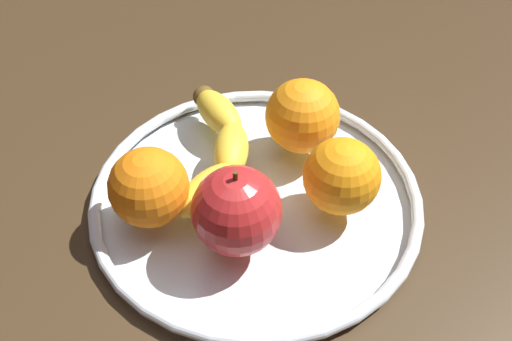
{
  "coord_description": "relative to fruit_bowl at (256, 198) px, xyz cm",
  "views": [
    {
      "loc": [
        -35.66,
        -16.52,
        45.15
      ],
      "look_at": [
        0.0,
        0.0,
        4.8
      ],
      "focal_mm": 41.92,
      "sensor_mm": 36.0,
      "label": 1
    }
  ],
  "objects": [
    {
      "name": "ground_plane",
      "position": [
        0.0,
        0.0,
        -2.92
      ],
      "size": [
        130.46,
        130.46,
        4.0
      ],
      "primitive_type": "cube",
      "color": "#3B2B19"
    },
    {
      "name": "orange_front_right",
      "position": [
        -6.63,
        7.61,
        4.59
      ],
      "size": [
        7.42,
        7.42,
        7.42
      ],
      "primitive_type": "sphere",
      "color": "orange",
      "rests_on": "fruit_bowl"
    },
    {
      "name": "apple",
      "position": [
        -5.99,
        -0.94,
        4.88
      ],
      "size": [
        7.99,
        7.99,
        8.79
      ],
      "color": "red",
      "rests_on": "fruit_bowl"
    },
    {
      "name": "fruit_bowl",
      "position": [
        0.0,
        0.0,
        0.0
      ],
      "size": [
        32.69,
        32.69,
        1.8
      ],
      "color": "silver",
      "rests_on": "ground_plane"
    },
    {
      "name": "banana",
      "position": [
        2.55,
        5.34,
        2.63
      ],
      "size": [
        18.03,
        11.16,
        3.5
      ],
      "rotation": [
        0.0,
        0.0,
        0.39
      ],
      "color": "yellow",
      "rests_on": "fruit_bowl"
    },
    {
      "name": "orange_center",
      "position": [
        2.09,
        -7.74,
        4.52
      ],
      "size": [
        7.27,
        7.27,
        7.27
      ],
      "primitive_type": "sphere",
      "color": "orange",
      "rests_on": "fruit_bowl"
    },
    {
      "name": "orange_front_left",
      "position": [
        8.26,
        -1.38,
        4.72
      ],
      "size": [
        7.67,
        7.67,
        7.67
      ],
      "primitive_type": "sphere",
      "color": "orange",
      "rests_on": "fruit_bowl"
    }
  ]
}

